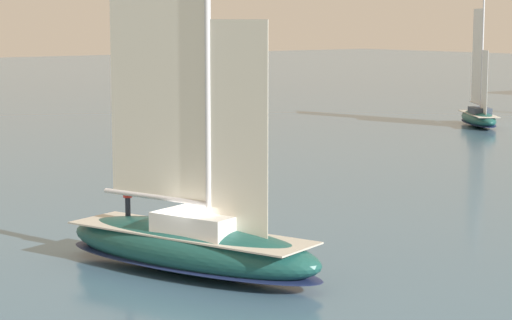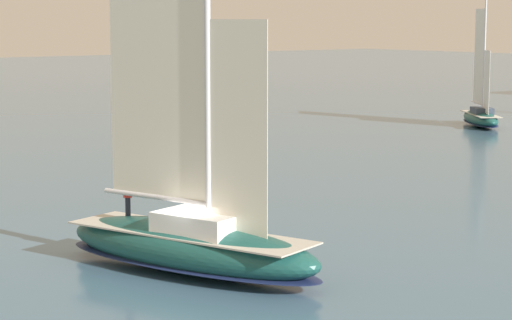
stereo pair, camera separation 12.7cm
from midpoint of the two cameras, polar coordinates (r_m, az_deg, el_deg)
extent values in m
plane|color=#42667F|center=(36.17, -3.70, -6.43)|extent=(400.00, 400.00, 0.00)
ellipsoid|color=#194C47|center=(35.95, -3.71, -4.99)|extent=(11.37, 6.21, 1.86)
ellipsoid|color=#19234C|center=(36.07, -3.71, -5.78)|extent=(11.48, 6.27, 0.22)
cube|color=#BCB7A8|center=(35.83, -3.72, -4.15)|extent=(9.97, 5.35, 0.06)
cube|color=silver|center=(35.41, -3.04, -3.60)|extent=(3.57, 2.97, 0.77)
cylinder|color=silver|center=(34.49, -2.68, 6.90)|extent=(0.22, 0.22, 13.69)
cylinder|color=silver|center=(36.62, -5.68, -2.11)|extent=(4.76, 1.66, 0.19)
cube|color=silver|center=(35.93, -5.56, 6.70)|extent=(4.33, 1.39, 11.22)
cube|color=silver|center=(33.91, -0.91, 1.68)|extent=(2.31, 0.75, 7.53)
cylinder|color=#232838|center=(38.12, -7.23, -2.76)|extent=(0.25, 0.25, 0.85)
cylinder|color=red|center=(37.99, -7.25, -1.65)|extent=(0.43, 0.43, 0.65)
sphere|color=tan|center=(37.92, -7.27, -0.98)|extent=(0.24, 0.24, 0.24)
ellipsoid|color=#194C47|center=(87.17, 12.75, 2.33)|extent=(7.70, 6.36, 1.34)
ellipsoid|color=#19234C|center=(87.21, 12.74, 2.08)|extent=(7.77, 6.42, 0.16)
cube|color=#BCB7A8|center=(87.14, 12.76, 2.59)|extent=(6.72, 5.52, 0.06)
cube|color=#333D4C|center=(86.73, 12.83, 2.76)|extent=(2.69, 2.54, 0.55)
cylinder|color=silver|center=(86.22, 12.97, 5.82)|extent=(0.16, 0.16, 9.84)
cylinder|color=silver|center=(88.17, 12.59, 3.19)|extent=(2.97, 2.16, 0.13)
cube|color=white|center=(87.80, 12.69, 5.80)|extent=(2.68, 1.91, 8.07)
cube|color=white|center=(85.39, 13.09, 4.31)|extent=(1.43, 1.02, 5.41)
camera|label=1|loc=(0.06, -89.90, 0.01)|focal=70.00mm
camera|label=2|loc=(0.06, 90.10, -0.01)|focal=70.00mm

